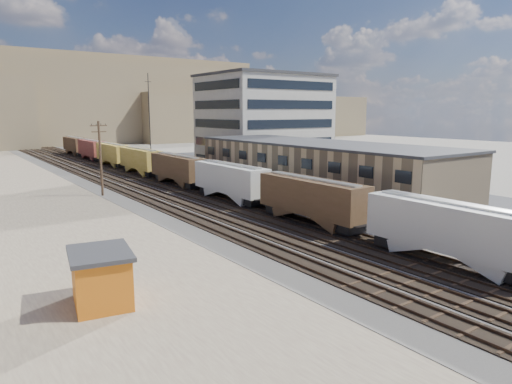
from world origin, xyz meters
TOP-DOWN VIEW (x-y plane):
  - ground at (0.00, 0.00)m, footprint 300.00×300.00m
  - ballast_bed at (0.00, 50.00)m, footprint 18.00×200.00m
  - dirt_yard at (-20.00, 40.00)m, footprint 24.00×180.00m
  - asphalt_lot at (22.00, 35.00)m, footprint 26.00×120.00m
  - rail_tracks at (-0.55, 50.00)m, footprint 11.40×200.00m
  - freight_train at (3.80, 51.91)m, footprint 3.00×119.74m
  - warehouse at (14.98, 25.00)m, footprint 12.40×40.40m
  - office_tower at (27.95, 54.95)m, footprint 22.60×18.60m
  - utility_pole_north at (-8.50, 42.00)m, footprint 2.20×0.32m
  - radio_mast at (6.00, 60.00)m, footprint 1.20×0.16m
  - hills_north at (0.17, 167.92)m, footprint 265.00×80.00m
  - maintenance_shed at (-19.33, 6.55)m, footprint 4.15×4.97m
  - parked_car_silver at (23.61, 12.63)m, footprint 6.39×4.35m
  - parked_car_blue at (27.39, 43.80)m, footprint 5.61×4.89m
  - parked_car_far at (28.05, 42.93)m, footprint 2.21×4.51m

SIDE VIEW (x-z plane):
  - ground at x=0.00m, z-range 0.00..0.00m
  - dirt_yard at x=-20.00m, z-range 0.00..0.03m
  - asphalt_lot at x=22.00m, z-range 0.00..0.04m
  - ballast_bed at x=0.00m, z-range 0.00..0.06m
  - rail_tracks at x=-0.55m, z-range -0.01..0.23m
  - parked_car_blue at x=27.39m, z-range 0.00..1.44m
  - parked_car_far at x=28.05m, z-range 0.00..1.48m
  - parked_car_silver at x=23.61m, z-range 0.00..1.72m
  - maintenance_shed at x=-19.33m, z-range 0.04..3.29m
  - freight_train at x=3.80m, z-range 0.56..5.02m
  - warehouse at x=14.98m, z-range 0.03..7.28m
  - utility_pole_north at x=-8.50m, z-range 0.30..10.30m
  - radio_mast at x=6.00m, z-range 0.12..18.12m
  - office_tower at x=27.95m, z-range 0.04..18.49m
  - hills_north at x=0.17m, z-range -1.90..30.10m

